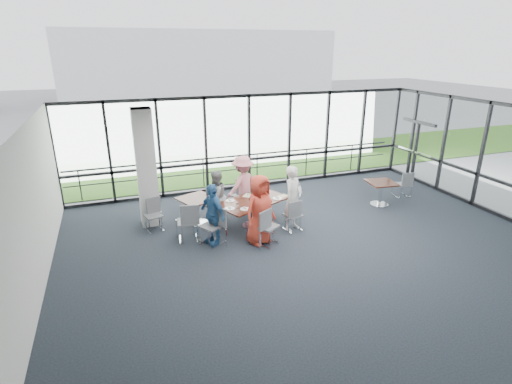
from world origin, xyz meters
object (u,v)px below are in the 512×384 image
object	(u,v)px
chair_main_fl	(214,206)
diner_far_left	(216,197)
chair_main_nl	(267,226)
side_table_left	(197,202)
main_table	(252,205)
diner_end	(213,214)
diner_far_right	(243,185)
chair_spare_la	(187,222)
diner_near_right	(293,198)
chair_main_end	(211,226)
structural_column	(146,169)
side_table_right	(381,186)
diner_near_left	(260,210)
chair_main_nr	(293,215)
chair_main_fr	(242,196)
chair_spare_r	(402,184)
chair_spare_lb	(153,216)

from	to	relation	value
chair_main_fl	diner_far_left	bearing A→B (deg)	125.15
chair_main_nl	side_table_left	bearing A→B (deg)	94.90
main_table	diner_end	size ratio (longest dim) A/B	1.41
diner_far_right	chair_spare_la	bearing A→B (deg)	6.32
diner_near_right	chair_main_end	distance (m)	2.31
structural_column	diner_far_right	world-z (taller)	structural_column
diner_end	chair_spare_la	bearing A→B (deg)	-144.60
diner_near_right	diner_far_right	world-z (taller)	diner_near_right
main_table	chair_main_end	size ratio (longest dim) A/B	2.26
diner_end	main_table	bearing A→B (deg)	95.35
side_table_right	diner_near_left	size ratio (longest dim) A/B	0.51
chair_main_nr	chair_main_fr	distance (m)	1.95
diner_near_left	diner_far_left	size ratio (longest dim) A/B	1.18
chair_main_fl	chair_main_end	world-z (taller)	chair_main_end
diner_far_right	chair_main_nr	size ratio (longest dim) A/B	2.02
diner_far_right	chair_main_nl	distance (m)	2.13
side_table_right	chair_main_fl	world-z (taller)	chair_main_fl
main_table	diner_far_left	bearing A→B (deg)	120.62
chair_main_nr	diner_far_right	bearing A→B (deg)	109.03
side_table_left	chair_spare_r	bearing A→B (deg)	-1.91
side_table_right	diner_far_left	xyz separation A→B (m)	(-5.11, 0.49, 0.13)
main_table	side_table_right	distance (m)	4.26
structural_column	chair_main_fl	xyz separation A→B (m)	(1.70, -0.49, -1.11)
diner_near_right	chair_main_nl	distance (m)	1.21
main_table	chair_spare_lb	distance (m)	2.66
diner_near_right	diner_end	bearing A→B (deg)	149.11
main_table	diner_far_right	distance (m)	1.00
side_table_left	chair_main_end	distance (m)	1.36
chair_main_nl	chair_main_fl	world-z (taller)	chair_main_fl
diner_near_left	chair_main_fl	bearing A→B (deg)	92.45
structural_column	chair_spare_la	xyz separation A→B (m)	(0.78, -1.36, -1.10)
side_table_right	chair_spare_lb	bearing A→B (deg)	175.58
diner_near_left	chair_main_fl	size ratio (longest dim) A/B	1.84
diner_far_left	diner_near_right	bearing A→B (deg)	111.90
diner_near_left	diner_end	world-z (taller)	diner_near_left
diner_far_left	chair_main_end	xyz separation A→B (m)	(-0.46, -1.26, -0.26)
diner_far_right	structural_column	bearing A→B (deg)	-29.87
main_table	diner_end	bearing A→B (deg)	-178.25
structural_column	side_table_right	world-z (taller)	structural_column
diner_end	chair_main_end	xyz separation A→B (m)	(-0.06, -0.05, -0.30)
side_table_right	chair_spare_r	distance (m)	1.19
chair_main_nr	chair_main_fl	size ratio (longest dim) A/B	0.89
diner_near_right	main_table	bearing A→B (deg)	117.83
diner_near_left	diner_far_right	world-z (taller)	diner_near_left
chair_main_nr	chair_spare_r	distance (m)	4.56
diner_far_right	chair_spare_r	xyz separation A→B (m)	(5.32, -0.49, -0.45)
side_table_right	diner_far_left	bearing A→B (deg)	174.55
structural_column	diner_far_right	distance (m)	2.75
side_table_left	chair_spare_lb	distance (m)	1.22
main_table	chair_main_fl	distance (m)	1.11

